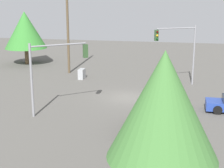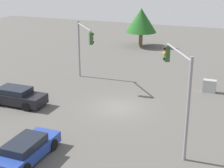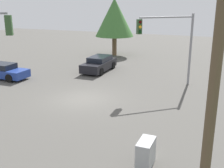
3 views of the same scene
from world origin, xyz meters
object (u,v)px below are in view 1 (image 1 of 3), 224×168
sedan_dark (143,122)px  traffic_signal_main (179,45)px  traffic_signal_cross (56,64)px  electrical_cabinet (82,74)px

sedan_dark → traffic_signal_main: 13.58m
traffic_signal_main → traffic_signal_cross: (-10.42, 8.90, -0.33)m
traffic_signal_main → traffic_signal_cross: traffic_signal_main is taller
sedan_dark → traffic_signal_main: traffic_signal_main is taller
traffic_signal_cross → electrical_cabinet: (11.33, 1.48, -3.31)m
sedan_dark → electrical_cabinet: sedan_dark is taller
sedan_dark → traffic_signal_main: size_ratio=0.75×
sedan_dark → electrical_cabinet: (13.89, 8.51, -0.14)m
traffic_signal_main → electrical_cabinet: size_ratio=5.47×
electrical_cabinet → traffic_signal_cross: bearing=-172.5°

